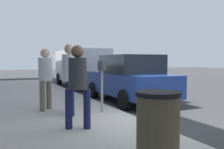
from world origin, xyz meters
name	(u,v)px	position (x,y,z in m)	size (l,w,h in m)	color
ground_plane	(142,125)	(0.00, 0.00, 0.00)	(80.00, 80.00, 0.00)	#38383A
sidewalk_slab	(8,138)	(0.00, 3.00, 0.07)	(28.00, 6.00, 0.15)	#B7B2A8
parking_meter	(102,75)	(1.16, 0.57, 1.17)	(0.36, 0.12, 1.41)	gray
pedestrian_at_meter	(70,72)	(1.24, 1.44, 1.25)	(0.55, 0.40, 1.85)	#191E4C
pedestrian_bystander	(78,80)	(-0.16, 1.66, 1.16)	(0.38, 0.50, 1.73)	#191E4C
parking_officer	(45,74)	(2.12, 1.91, 1.18)	(0.45, 0.39, 1.75)	#726656
parked_sedan_near	(129,78)	(3.12, -1.35, 0.89)	(4.42, 2.01, 1.77)	navy
parked_van_far	(81,66)	(9.05, -1.35, 1.26)	(5.26, 2.25, 2.18)	silver
trash_bin	(158,130)	(-2.42, 1.27, 0.66)	(0.59, 0.59, 1.01)	brown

